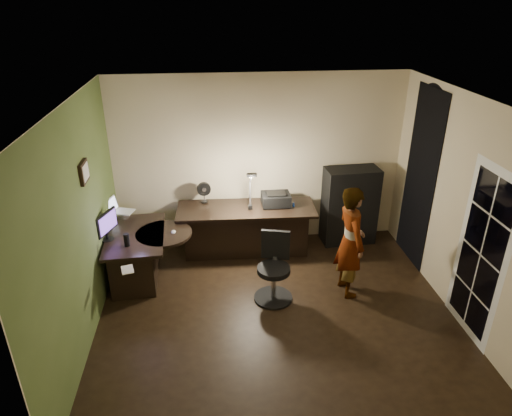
{
  "coord_description": "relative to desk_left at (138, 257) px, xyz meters",
  "views": [
    {
      "loc": [
        -0.77,
        -4.67,
        3.74
      ],
      "look_at": [
        -0.15,
        1.05,
        1.0
      ],
      "focal_mm": 32.0,
      "sensor_mm": 36.0,
      "label": 1
    }
  ],
  "objects": [
    {
      "name": "laptop_stand",
      "position": [
        -0.28,
        0.56,
        0.4
      ],
      "size": [
        0.28,
        0.26,
        0.09
      ],
      "primitive_type": "cube",
      "rotation": [
        0.0,
        0.0,
        -0.39
      ],
      "color": "silver",
      "rests_on": "desk_left"
    },
    {
      "name": "arched_doorway",
      "position": [
        4.07,
        0.18,
        0.94
      ],
      "size": [
        0.01,
        0.9,
        2.6
      ],
      "primitive_type": "cube",
      "color": "black",
      "rests_on": "floor"
    },
    {
      "name": "french_door",
      "position": [
        4.07,
        -1.52,
        0.69
      ],
      "size": [
        0.02,
        0.92,
        2.1
      ],
      "primitive_type": "cube",
      "color": "white",
      "rests_on": "floor"
    },
    {
      "name": "pen",
      "position": [
        0.3,
        -0.08,
        0.36
      ],
      "size": [
        0.11,
        0.11,
        0.01
      ],
      "primitive_type": "cube",
      "rotation": [
        0.0,
        0.0,
        0.76
      ],
      "color": "black",
      "rests_on": "desk_left"
    },
    {
      "name": "notepad",
      "position": [
        0.02,
        -0.88,
        0.36
      ],
      "size": [
        0.18,
        0.22,
        0.01
      ],
      "primitive_type": "cube",
      "rotation": [
        0.0,
        0.0,
        0.25
      ],
      "color": "silver",
      "rests_on": "desk_left"
    },
    {
      "name": "ceiling",
      "position": [
        1.83,
        -0.97,
        2.34
      ],
      "size": [
        4.5,
        4.0,
        0.01
      ],
      "primitive_type": "cube",
      "color": "silver",
      "rests_on": "floor"
    },
    {
      "name": "desk_left",
      "position": [
        0.0,
        0.0,
        0.0
      ],
      "size": [
        0.84,
        1.29,
        0.73
      ],
      "primitive_type": "cube",
      "rotation": [
        0.0,
        0.0,
        0.05
      ],
      "color": "black",
      "rests_on": "floor"
    },
    {
      "name": "desk_fan",
      "position": [
        0.96,
        0.81,
        0.6
      ],
      "size": [
        0.22,
        0.14,
        0.32
      ],
      "primitive_type": "cube",
      "rotation": [
        0.0,
        0.0,
        0.12
      ],
      "color": "black",
      "rests_on": "desk_right"
    },
    {
      "name": "desk_lamp",
      "position": [
        1.64,
        0.49,
        0.78
      ],
      "size": [
        0.28,
        0.36,
        0.7
      ],
      "primitive_type": "cube",
      "rotation": [
        0.0,
        0.0,
        0.42
      ],
      "color": "black",
      "rests_on": "desk_right"
    },
    {
      "name": "headphones",
      "position": [
        2.22,
        0.49,
        0.48
      ],
      "size": [
        0.18,
        0.08,
        0.08
      ],
      "primitive_type": "cube",
      "rotation": [
        0.0,
        0.0,
        -0.06
      ],
      "color": "#123695",
      "rests_on": "desk_right"
    },
    {
      "name": "person",
      "position": [
        2.85,
        -0.61,
        0.41
      ],
      "size": [
        0.43,
        0.59,
        1.55
      ],
      "primitive_type": "imported",
      "rotation": [
        0.0,
        0.0,
        1.69
      ],
      "color": "#D8A88C",
      "rests_on": "floor"
    },
    {
      "name": "wall_front",
      "position": [
        1.83,
        -2.98,
        0.99
      ],
      "size": [
        4.5,
        0.01,
        2.7
      ],
      "primitive_type": "cube",
      "color": "beige",
      "rests_on": "floor"
    },
    {
      "name": "wall_right",
      "position": [
        4.08,
        -0.97,
        0.99
      ],
      "size": [
        0.01,
        4.0,
        2.7
      ],
      "primitive_type": "cube",
      "color": "beige",
      "rests_on": "floor"
    },
    {
      "name": "monitor",
      "position": [
        -0.35,
        -0.11,
        0.5
      ],
      "size": [
        0.24,
        0.45,
        0.29
      ],
      "primitive_type": "cube",
      "rotation": [
        0.0,
        0.0,
        -0.36
      ],
      "color": "black",
      "rests_on": "desk_left"
    },
    {
      "name": "office_chair",
      "position": [
        1.83,
        -0.68,
        0.1
      ],
      "size": [
        0.62,
        0.62,
        0.92
      ],
      "primitive_type": "cube",
      "rotation": [
        0.0,
        0.0,
        -0.24
      ],
      "color": "black",
      "rests_on": "floor"
    },
    {
      "name": "wall_left",
      "position": [
        -0.42,
        -0.97,
        0.99
      ],
      "size": [
        0.01,
        4.0,
        2.7
      ],
      "primitive_type": "cube",
      "color": "beige",
      "rests_on": "floor"
    },
    {
      "name": "green_wall_overlay",
      "position": [
        -0.41,
        -0.97,
        0.99
      ],
      "size": [
        0.0,
        4.0,
        2.7
      ],
      "primitive_type": "cube",
      "color": "#4B602C",
      "rests_on": "floor"
    },
    {
      "name": "desk_right",
      "position": [
        1.58,
        0.55,
        0.03
      ],
      "size": [
        2.11,
        0.8,
        0.78
      ],
      "primitive_type": "cube",
      "rotation": [
        0.0,
        0.0,
        -0.04
      ],
      "color": "black",
      "rests_on": "floor"
    },
    {
      "name": "laptop",
      "position": [
        -0.24,
        0.56,
        0.55
      ],
      "size": [
        0.4,
        0.38,
        0.22
      ],
      "primitive_type": "cube",
      "rotation": [
        0.0,
        0.0,
        -0.3
      ],
      "color": "silver",
      "rests_on": "laptop_stand"
    },
    {
      "name": "mouse",
      "position": [
        0.52,
        -0.01,
        0.37
      ],
      "size": [
        0.09,
        0.11,
        0.04
      ],
      "primitive_type": "ellipsoid",
      "rotation": [
        0.0,
        0.0,
        -0.39
      ],
      "color": "silver",
      "rests_on": "desk_left"
    },
    {
      "name": "framed_picture",
      "position": [
        -0.39,
        -0.52,
        1.49
      ],
      "size": [
        0.04,
        0.3,
        0.25
      ],
      "primitive_type": "cube",
      "color": "black",
      "rests_on": "wall_left"
    },
    {
      "name": "speaker",
      "position": [
        -0.06,
        -0.32,
        0.45
      ],
      "size": [
        0.1,
        0.1,
        0.19
      ],
      "primitive_type": "cylinder",
      "rotation": [
        0.0,
        0.0,
        0.42
      ],
      "color": "black",
      "rests_on": "desk_left"
    },
    {
      "name": "cabinet",
      "position": [
        3.27,
        0.78,
        0.27
      ],
      "size": [
        0.86,
        0.47,
        1.26
      ],
      "primitive_type": "cube",
      "rotation": [
        0.0,
        0.0,
        0.06
      ],
      "color": "black",
      "rests_on": "floor"
    },
    {
      "name": "phone",
      "position": [
        0.34,
        -0.27,
        0.36
      ],
      "size": [
        0.06,
        0.12,
        0.01
      ],
      "primitive_type": "cube",
      "rotation": [
        0.0,
        0.0,
        0.01
      ],
      "color": "black",
      "rests_on": "desk_left"
    },
    {
      "name": "wall_back",
      "position": [
        1.83,
        1.03,
        0.99
      ],
      "size": [
        4.5,
        0.01,
        2.7
      ],
      "primitive_type": "cube",
      "color": "beige",
      "rests_on": "floor"
    },
    {
      "name": "floor",
      "position": [
        1.83,
        -0.97,
        -0.37
      ],
      "size": [
        4.5,
        4.0,
        0.01
      ],
      "primitive_type": "cube",
      "color": "black",
      "rests_on": "ground"
    },
    {
      "name": "printer",
      "position": [
        2.04,
        0.6,
        0.53
      ],
      "size": [
        0.43,
        0.33,
        0.19
      ],
      "primitive_type": "cube",
      "rotation": [
        0.0,
        0.0,
        -0.0
      ],
      "color": "black",
      "rests_on": "desk_right"
    }
  ]
}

